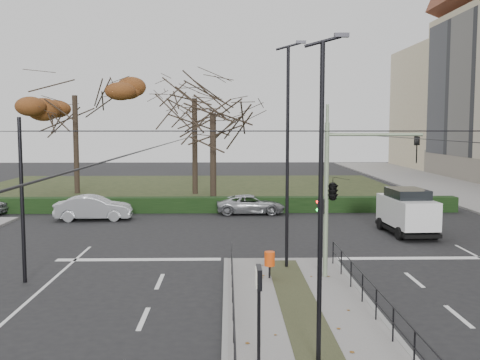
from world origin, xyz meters
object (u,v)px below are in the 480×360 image
object	(u,v)px
parked_car_second	(94,208)
rust_tree	(75,95)
traffic_light	(335,188)
bare_tree_center	(195,105)
white_van	(407,211)
info_panel	(259,289)
litter_bin	(270,259)
bare_tree_near	(213,120)
streetlamp_median_near	(321,200)
streetlamp_median_far	(288,154)
parked_car_fourth	(251,204)

from	to	relation	value
parked_car_second	rust_tree	xyz separation A→B (m)	(-4.47, 13.05, 7.44)
traffic_light	bare_tree_center	bearing A→B (deg)	104.33
white_van	info_panel	bearing A→B (deg)	-117.74
parked_car_second	traffic_light	bearing A→B (deg)	-142.00
traffic_light	white_van	world-z (taller)	traffic_light
litter_bin	white_van	size ratio (longest dim) A/B	0.21
info_panel	bare_tree_near	xyz separation A→B (m)	(-1.72, 26.87, 4.11)
streetlamp_median_near	streetlamp_median_far	size ratio (longest dim) A/B	0.86
info_panel	streetlamp_median_near	xyz separation A→B (m)	(1.43, 0.21, 1.99)
streetlamp_median_far	rust_tree	world-z (taller)	rust_tree
info_panel	parked_car_second	bearing A→B (deg)	112.37
bare_tree_center	streetlamp_median_near	bearing A→B (deg)	-81.83
traffic_light	parked_car_second	xyz separation A→B (m)	(-12.05, 13.54, -2.69)
parked_car_fourth	bare_tree_near	bearing A→B (deg)	37.51
streetlamp_median_near	parked_car_second	xyz separation A→B (m)	(-10.25, 21.22, -3.25)
info_panel	white_van	distance (m)	18.74
info_panel	streetlamp_median_far	size ratio (longest dim) A/B	0.27
bare_tree_center	white_van	bearing A→B (deg)	-54.95
parked_car_fourth	rust_tree	bearing A→B (deg)	51.78
streetlamp_median_far	parked_car_fourth	distance (m)	14.96
info_panel	rust_tree	bearing A→B (deg)	111.07
streetlamp_median_near	white_van	size ratio (longest dim) A/B	1.65
parked_car_fourth	white_van	size ratio (longest dim) A/B	0.96
parked_car_fourth	white_van	world-z (taller)	white_van
traffic_light	streetlamp_median_near	bearing A→B (deg)	-103.20
litter_bin	info_panel	world-z (taller)	info_panel
parked_car_second	bare_tree_center	xyz separation A→B (m)	(5.42, 12.41, 6.62)
parked_car_fourth	litter_bin	bearing A→B (deg)	179.36
litter_bin	white_van	bearing A→B (deg)	48.43
parked_car_second	parked_car_fourth	xyz separation A→B (m)	(9.63, 2.23, -0.13)
streetlamp_median_far	litter_bin	bearing A→B (deg)	-117.06
bare_tree_center	parked_car_fourth	bearing A→B (deg)	-67.54
streetlamp_median_near	parked_car_fourth	xyz separation A→B (m)	(-0.62, 23.45, -3.38)
info_panel	bare_tree_center	distance (m)	34.42
streetlamp_median_near	bare_tree_center	world-z (taller)	bare_tree_center
info_panel	rust_tree	distance (m)	37.47
rust_tree	parked_car_fourth	bearing A→B (deg)	-37.52
streetlamp_median_far	parked_car_fourth	size ratio (longest dim) A/B	1.98
streetlamp_median_near	bare_tree_near	world-z (taller)	bare_tree_near
traffic_light	litter_bin	world-z (taller)	traffic_light
streetlamp_median_far	traffic_light	bearing A→B (deg)	-40.87
streetlamp_median_far	rust_tree	bearing A→B (deg)	120.61
parked_car_fourth	white_van	bearing A→B (deg)	-132.58
parked_car_second	bare_tree_near	size ratio (longest dim) A/B	0.53
traffic_light	litter_bin	xyz separation A→B (m)	(-2.40, -0.21, -2.60)
bare_tree_near	parked_car_second	bearing A→B (deg)	-142.53
streetlamp_median_far	parked_car_second	distance (m)	16.50
parked_car_second	white_van	bearing A→B (deg)	-109.13
streetlamp_median_far	bare_tree_near	xyz separation A→B (m)	(-3.35, 17.61, 1.51)
parked_car_fourth	rust_tree	world-z (taller)	rust_tree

